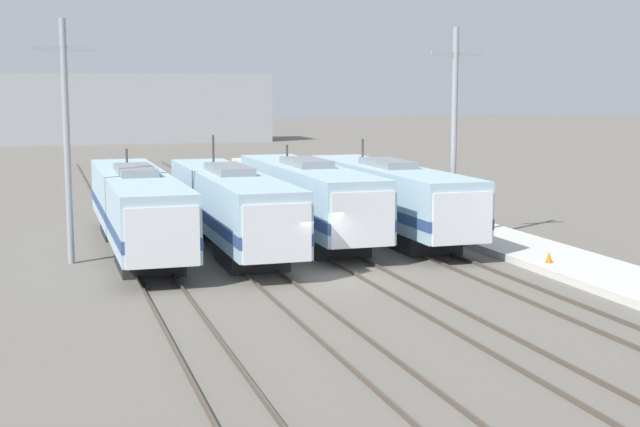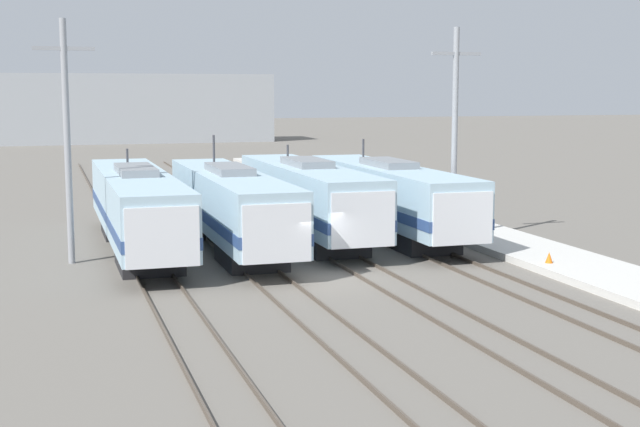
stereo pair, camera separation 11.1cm
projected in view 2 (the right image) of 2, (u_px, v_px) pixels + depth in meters
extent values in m
plane|color=#666059|center=(324.00, 279.00, 35.69)|extent=(400.00, 400.00, 0.00)
cube|color=#4C4238|center=(143.00, 289.00, 33.57)|extent=(0.07, 120.00, 0.15)
cube|color=#4C4238|center=(181.00, 287.00, 33.99)|extent=(0.07, 120.00, 0.15)
cube|color=#4C4238|center=(254.00, 282.00, 34.83)|extent=(0.07, 120.00, 0.15)
cube|color=#4C4238|center=(289.00, 280.00, 35.26)|extent=(0.07, 120.00, 0.15)
cube|color=#4C4238|center=(357.00, 275.00, 36.10)|extent=(0.07, 120.00, 0.15)
cube|color=#4C4238|center=(390.00, 273.00, 36.52)|extent=(0.07, 120.00, 0.15)
cube|color=#4C4238|center=(453.00, 269.00, 37.36)|extent=(0.07, 120.00, 0.15)
cube|color=#4C4238|center=(484.00, 267.00, 37.78)|extent=(0.07, 120.00, 0.15)
cube|color=#232326|center=(149.00, 258.00, 37.72)|extent=(2.56, 4.11, 0.95)
cube|color=#232326|center=(128.00, 226.00, 46.56)|extent=(2.56, 4.11, 0.95)
cube|color=#9EBCCC|center=(137.00, 202.00, 41.89)|extent=(3.01, 18.70, 2.69)
cube|color=navy|center=(137.00, 213.00, 41.96)|extent=(3.05, 18.74, 0.48)
cube|color=silver|center=(158.00, 233.00, 34.14)|extent=(2.77, 2.45, 2.29)
cube|color=black|center=(162.00, 224.00, 32.99)|extent=(2.35, 0.08, 0.64)
cube|color=gray|center=(136.00, 170.00, 41.68)|extent=(1.66, 4.67, 0.35)
cylinder|color=#38383D|center=(127.00, 158.00, 45.53)|extent=(0.12, 0.12, 0.91)
cube|color=#232326|center=(251.00, 255.00, 38.41)|extent=(2.50, 3.92, 0.95)
cube|color=#232326|center=(213.00, 225.00, 46.84)|extent=(2.50, 3.92, 0.95)
cube|color=#9EBCCC|center=(230.00, 201.00, 42.38)|extent=(2.95, 17.83, 2.69)
cube|color=navy|center=(230.00, 212.00, 42.45)|extent=(2.99, 17.87, 0.48)
cube|color=silver|center=(272.00, 230.00, 34.74)|extent=(2.71, 1.81, 2.28)
cube|color=black|center=(277.00, 221.00, 33.89)|extent=(2.30, 0.08, 0.64)
cube|color=gray|center=(229.00, 169.00, 42.17)|extent=(1.62, 4.46, 0.35)
cylinder|color=#38383D|center=(214.00, 151.00, 45.79)|extent=(0.12, 0.12, 1.60)
cube|color=#232326|center=(332.00, 243.00, 41.45)|extent=(2.62, 3.66, 0.95)
cube|color=#232326|center=(286.00, 218.00, 49.31)|extent=(2.62, 3.66, 0.95)
cube|color=#9EBCCC|center=(307.00, 193.00, 45.12)|extent=(3.08, 16.61, 2.78)
cube|color=navy|center=(307.00, 204.00, 45.20)|extent=(3.12, 16.65, 0.50)
cube|color=silver|center=(356.00, 217.00, 38.07)|extent=(2.83, 1.85, 2.36)
cube|color=black|center=(363.00, 208.00, 37.21)|extent=(2.41, 0.08, 0.66)
cube|color=gray|center=(307.00, 162.00, 44.91)|extent=(1.69, 4.15, 0.35)
cylinder|color=#38383D|center=(288.00, 153.00, 48.33)|extent=(0.12, 0.12, 0.85)
cube|color=#232326|center=(421.00, 240.00, 42.26)|extent=(2.58, 3.78, 0.95)
cube|color=#232326|center=(360.00, 215.00, 50.40)|extent=(2.58, 3.78, 0.95)
cube|color=#9EBCCC|center=(388.00, 192.00, 46.08)|extent=(3.03, 17.20, 2.67)
cube|color=navy|center=(388.00, 202.00, 46.15)|extent=(3.07, 17.24, 0.48)
cube|color=silver|center=(451.00, 215.00, 39.02)|extent=(2.79, 2.41, 2.27)
cube|color=black|center=(463.00, 207.00, 37.89)|extent=(2.37, 0.08, 0.63)
cube|color=gray|center=(388.00, 163.00, 45.87)|extent=(1.67, 4.30, 0.35)
cylinder|color=#38383D|center=(363.00, 150.00, 49.39)|extent=(0.12, 0.12, 1.21)
cylinder|color=gray|center=(67.00, 143.00, 38.26)|extent=(0.29, 0.29, 10.54)
cube|color=gray|center=(64.00, 48.00, 37.71)|extent=(2.58, 0.16, 0.16)
cylinder|color=gray|center=(454.00, 136.00, 43.65)|extent=(0.29, 0.29, 10.54)
cube|color=gray|center=(456.00, 54.00, 43.10)|extent=(2.58, 0.16, 0.16)
cube|color=beige|center=(559.00, 260.00, 38.84)|extent=(4.00, 120.00, 0.31)
cone|color=orange|center=(549.00, 257.00, 37.38)|extent=(0.32, 0.32, 0.47)
cube|color=#9EA3A8|center=(138.00, 108.00, 128.72)|extent=(38.14, 9.45, 9.79)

